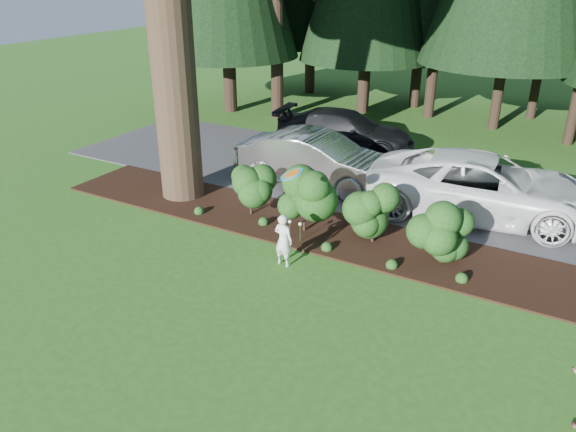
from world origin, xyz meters
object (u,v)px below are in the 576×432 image
at_px(car_silver_wagon, 317,160).
at_px(car_white_suv, 483,187).
at_px(car_dark_suv, 345,131).
at_px(child, 283,240).
at_px(frisbee, 292,174).

xyz_separation_m(car_silver_wagon, car_white_suv, (5.01, 0.19, 0.02)).
distance_m(car_silver_wagon, car_dark_suv, 3.76).
height_order(car_silver_wagon, car_white_suv, car_white_suv).
distance_m(child, frisbee, 1.74).
xyz_separation_m(car_silver_wagon, frisbee, (1.94, -5.01, 1.49)).
relative_size(car_white_suv, child, 4.82).
xyz_separation_m(child, frisbee, (0.29, -0.12, 1.71)).
bearing_deg(car_white_suv, frisbee, 141.35).
relative_size(car_silver_wagon, frisbee, 9.49).
xyz_separation_m(car_silver_wagon, car_dark_suv, (-0.73, 3.69, -0.09)).
height_order(car_white_suv, car_dark_suv, car_white_suv).
distance_m(car_white_suv, frisbee, 6.22).
bearing_deg(car_silver_wagon, car_white_suv, -89.62).
relative_size(car_silver_wagon, child, 3.95).
bearing_deg(car_white_suv, car_dark_suv, 50.54).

